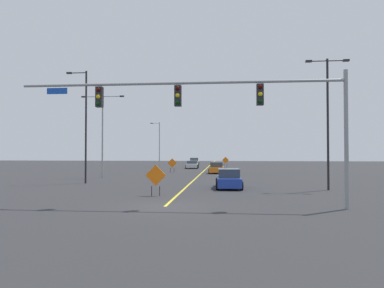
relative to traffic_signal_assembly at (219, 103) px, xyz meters
name	(u,v)px	position (x,y,z in m)	size (l,w,h in m)	color
ground	(165,207)	(-2.71, 0.02, -5.21)	(176.01, 176.01, 0.00)	#2D2D30
road_centre_stripe	(209,166)	(-2.71, 48.91, -5.21)	(0.16, 97.78, 0.01)	yellow
traffic_signal_assembly	(219,103)	(0.00, 0.00, 0.00)	(16.45, 0.44, 6.73)	gray
street_lamp_far_right	(102,128)	(-12.70, 18.56, 0.06)	(4.66, 0.24, 8.83)	gray
street_lamp_near_left	(159,142)	(-11.79, 45.55, -0.70)	(1.78, 0.24, 8.20)	gray
street_lamp_mid_right	(85,122)	(-11.98, 12.13, 0.17)	(1.87, 0.24, 9.91)	black
street_lamp_mid_left	(328,114)	(7.73, 8.52, 0.29)	(3.08, 0.24, 9.52)	black
construction_sign_median_near	(156,177)	(-4.02, 4.14, -4.00)	(1.32, 0.10, 1.95)	orange
construction_sign_left_lane	(172,164)	(-6.69, 28.56, -4.03)	(1.26, 0.16, 1.90)	orange
construction_sign_right_shoulder	(225,161)	(0.45, 42.81, -3.99)	(1.17, 0.09, 1.91)	orange
car_silver_near	(192,165)	(-5.12, 40.50, -4.61)	(2.17, 4.57, 1.27)	#B7BABF
car_blue_distant	(229,179)	(0.59, 9.26, -4.53)	(2.06, 4.26, 1.48)	#1E389E
car_white_approaching	(194,162)	(-6.14, 56.00, -4.52)	(2.29, 4.57, 1.51)	white
car_orange_passing	(217,168)	(-0.70, 27.51, -4.53)	(2.05, 3.90, 1.45)	orange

